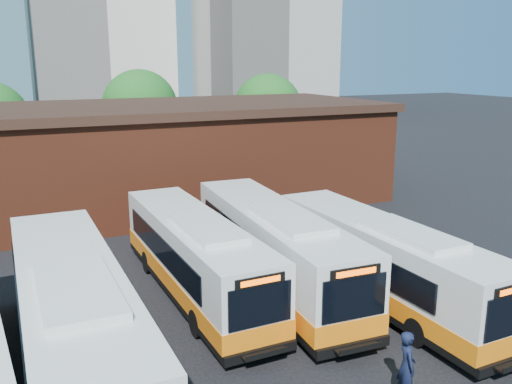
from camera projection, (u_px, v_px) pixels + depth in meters
name	position (u px, v px, depth m)	size (l,w,h in m)	color
ground	(321.00, 342.00, 17.84)	(220.00, 220.00, 0.00)	black
bus_west	(74.00, 328.00, 15.38)	(2.91, 13.26, 3.60)	silver
bus_midwest	(195.00, 259.00, 21.16)	(2.75, 12.03, 3.26)	silver
bus_mideast	(274.00, 250.00, 21.88)	(3.23, 12.75, 3.44)	silver
bus_east	(382.00, 265.00, 20.57)	(2.79, 12.04, 3.26)	silver
transit_worker	(407.00, 366.00, 14.64)	(0.73, 0.48, 2.00)	black
depot_building	(160.00, 153.00, 34.75)	(28.60, 12.60, 6.40)	maroon
tree_mid	(140.00, 107.00, 47.51)	(6.56, 6.56, 8.36)	#382314
tree_east	(268.00, 108.00, 49.36)	(6.24, 6.24, 7.96)	#382314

